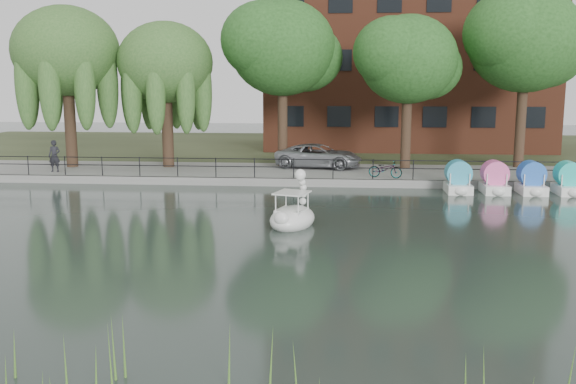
# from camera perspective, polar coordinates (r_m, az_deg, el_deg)

# --- Properties ---
(ground_plane) EXTENTS (120.00, 120.00, 0.00)m
(ground_plane) POSITION_cam_1_polar(r_m,az_deg,el_deg) (19.76, -2.44, -5.70)
(ground_plane) COLOR #313E39
(promenade) EXTENTS (40.00, 6.00, 0.40)m
(promenade) POSITION_cam_1_polar(r_m,az_deg,el_deg) (35.33, 0.84, 1.61)
(promenade) COLOR gray
(promenade) RESTS_ON ground_plane
(kerb) EXTENTS (40.00, 0.25, 0.40)m
(kerb) POSITION_cam_1_polar(r_m,az_deg,el_deg) (32.43, 0.47, 0.86)
(kerb) COLOR gray
(kerb) RESTS_ON ground_plane
(land_strip) EXTENTS (60.00, 22.00, 0.36)m
(land_strip) POSITION_cam_1_polar(r_m,az_deg,el_deg) (49.21, 1.98, 3.95)
(land_strip) COLOR #47512D
(land_strip) RESTS_ON ground_plane
(railing) EXTENTS (32.00, 0.05, 1.00)m
(railing) POSITION_cam_1_polar(r_m,az_deg,el_deg) (32.49, 0.50, 2.56)
(railing) COLOR black
(railing) RESTS_ON promenade
(apartment_building) EXTENTS (20.00, 10.07, 18.00)m
(apartment_building) POSITION_cam_1_polar(r_m,az_deg,el_deg) (49.22, 10.48, 14.50)
(apartment_building) COLOR #4C1E16
(apartment_building) RESTS_ON land_strip
(willow_left) EXTENTS (5.88, 5.88, 9.01)m
(willow_left) POSITION_cam_1_polar(r_m,az_deg,el_deg) (38.63, -19.13, 11.71)
(willow_left) COLOR #473323
(willow_left) RESTS_ON promenade
(willow_mid) EXTENTS (5.32, 5.32, 8.15)m
(willow_mid) POSITION_cam_1_polar(r_m,az_deg,el_deg) (37.24, -10.85, 11.20)
(willow_mid) COLOR #473323
(willow_mid) RESTS_ON promenade
(broadleaf_center) EXTENTS (6.00, 6.00, 9.25)m
(broadleaf_center) POSITION_cam_1_polar(r_m,az_deg,el_deg) (37.07, -0.49, 12.64)
(broadleaf_center) COLOR #473323
(broadleaf_center) RESTS_ON promenade
(broadleaf_right) EXTENTS (5.40, 5.40, 8.32)m
(broadleaf_right) POSITION_cam_1_polar(r_m,az_deg,el_deg) (36.56, 10.65, 11.45)
(broadleaf_right) COLOR #473323
(broadleaf_right) RESTS_ON promenade
(broadleaf_far) EXTENTS (6.30, 6.30, 9.71)m
(broadleaf_far) POSITION_cam_1_polar(r_m,az_deg,el_deg) (38.76, 20.38, 12.41)
(broadleaf_far) COLOR #473323
(broadleaf_far) RESTS_ON promenade
(minivan) EXTENTS (3.44, 5.92, 1.55)m
(minivan) POSITION_cam_1_polar(r_m,az_deg,el_deg) (36.32, 2.74, 3.38)
(minivan) COLOR gray
(minivan) RESTS_ON promenade
(bicycle) EXTENTS (1.05, 1.82, 1.00)m
(bicycle) POSITION_cam_1_polar(r_m,az_deg,el_deg) (32.96, 8.65, 2.12)
(bicycle) COLOR gray
(bicycle) RESTS_ON promenade
(pedestrian) EXTENTS (0.73, 0.52, 1.98)m
(pedestrian) POSITION_cam_1_polar(r_m,az_deg,el_deg) (36.85, -20.06, 3.22)
(pedestrian) COLOR black
(pedestrian) RESTS_ON promenade
(swan_boat) EXTENTS (2.15, 2.72, 2.02)m
(swan_boat) POSITION_cam_1_polar(r_m,az_deg,el_deg) (23.63, 0.44, -1.98)
(swan_boat) COLOR white
(swan_boat) RESTS_ON ground_plane
(pedal_boat_row) EXTENTS (7.95, 1.70, 1.40)m
(pedal_boat_row) POSITION_cam_1_polar(r_m,az_deg,el_deg) (32.44, 20.81, 0.93)
(pedal_boat_row) COLOR white
(pedal_boat_row) RESTS_ON ground_plane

